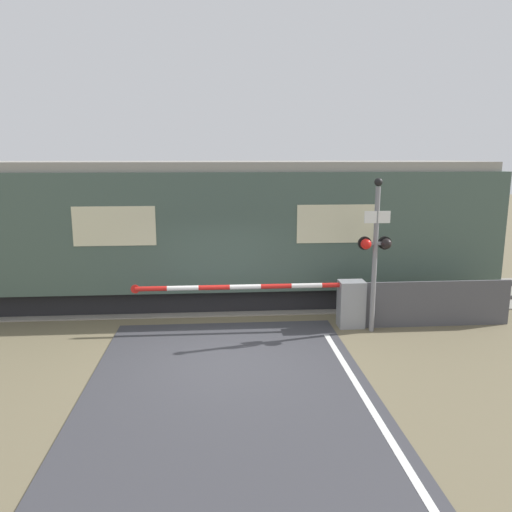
% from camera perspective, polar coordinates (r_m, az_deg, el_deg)
% --- Properties ---
extents(ground_plane, '(80.00, 80.00, 0.00)m').
position_cam_1_polar(ground_plane, '(10.33, -3.30, -11.37)').
color(ground_plane, '#6B6047').
extents(track_bed, '(36.00, 3.20, 0.13)m').
position_cam_1_polar(track_bed, '(14.22, -3.65, -4.82)').
color(track_bed, gray).
rests_on(track_bed, ground_plane).
extents(train, '(19.78, 3.01, 3.84)m').
position_cam_1_polar(train, '(14.02, -14.62, 2.73)').
color(train, black).
rests_on(train, ground_plane).
extents(crossing_barrier, '(5.40, 0.44, 1.13)m').
position_cam_1_polar(crossing_barrier, '(11.90, 8.82, -5.09)').
color(crossing_barrier, gray).
rests_on(crossing_barrier, ground_plane).
extents(signal_post, '(0.76, 0.26, 3.52)m').
position_cam_1_polar(signal_post, '(11.49, 13.50, 1.08)').
color(signal_post, gray).
rests_on(signal_post, ground_plane).
extents(roadside_fence, '(3.52, 0.06, 1.10)m').
position_cam_1_polar(roadside_fence, '(12.63, 20.09, -5.14)').
color(roadside_fence, '#4C4C51').
rests_on(roadside_fence, ground_plane).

